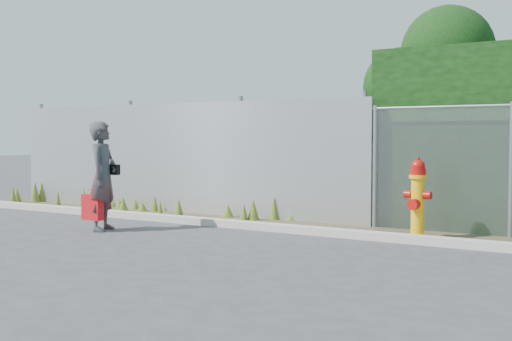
{
  "coord_description": "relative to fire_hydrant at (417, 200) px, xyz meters",
  "views": [
    {
      "loc": [
        4.94,
        -7.15,
        1.53
      ],
      "look_at": [
        -0.3,
        1.4,
        1.0
      ],
      "focal_mm": 45.0,
      "sensor_mm": 36.0,
      "label": 1
    }
  ],
  "objects": [
    {
      "name": "ground",
      "position": [
        -2.04,
        -2.17,
        -0.59
      ],
      "size": [
        80.0,
        80.0,
        0.0
      ],
      "primitive_type": "plane",
      "color": "#3C3C3F",
      "rests_on": "ground"
    },
    {
      "name": "curb",
      "position": [
        -2.04,
        -0.37,
        -0.53
      ],
      "size": [
        16.0,
        0.22,
        0.12
      ],
      "primitive_type": "cube",
      "color": "#ADA89C",
      "rests_on": "ground"
    },
    {
      "name": "weed_strip",
      "position": [
        -2.06,
        0.36,
        -0.46
      ],
      "size": [
        16.0,
        1.29,
        0.53
      ],
      "color": "#413925",
      "rests_on": "ground"
    },
    {
      "name": "corrugated_fence",
      "position": [
        -5.28,
        0.83,
        0.51
      ],
      "size": [
        8.5,
        0.21,
        2.3
      ],
      "color": "silver",
      "rests_on": "ground"
    },
    {
      "name": "fire_hydrant",
      "position": [
        0.0,
        0.0,
        0.0
      ],
      "size": [
        0.41,
        0.37,
        1.22
      ],
      "rotation": [
        0.0,
        0.0,
        -0.08
      ],
      "color": "#FFB70D",
      "rests_on": "ground"
    },
    {
      "name": "woman",
      "position": [
        -4.65,
        -1.76,
        0.29
      ],
      "size": [
        0.63,
        0.76,
        1.78
      ],
      "primitive_type": "imported",
      "rotation": [
        0.0,
        0.0,
        1.93
      ],
      "color": "#0E5A58",
      "rests_on": "ground"
    },
    {
      "name": "red_tote_bag",
      "position": [
        -4.72,
        -1.93,
        -0.2
      ],
      "size": [
        0.37,
        0.14,
        0.49
      ],
      "rotation": [
        0.0,
        0.0,
        -0.0
      ],
      "color": "red"
    },
    {
      "name": "black_shoulder_bag",
      "position": [
        -4.55,
        -1.63,
        0.4
      ],
      "size": [
        0.23,
        0.09,
        0.17
      ],
      "rotation": [
        0.0,
        0.0,
        0.04
      ],
      "color": "black"
    }
  ]
}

